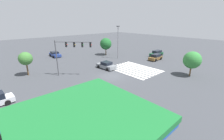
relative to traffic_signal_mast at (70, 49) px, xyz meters
name	(u,v)px	position (x,y,z in m)	size (l,w,h in m)	color
ground_plane	(112,76)	(-5.33, -5.33, -4.95)	(152.24, 152.24, 0.00)	#3D3F44
crosswalk_markings	(134,69)	(-5.33, -11.68, -4.95)	(10.05, 7.25, 0.01)	silver
traffic_signal_mast	(70,49)	(0.00, 0.00, 0.00)	(4.82, 4.82, 6.50)	#47474C
car_0	(106,65)	(-0.97, -7.57, -4.26)	(4.50, 2.42, 1.50)	gray
car_1	(156,57)	(-3.92, -21.74, -4.21)	(2.11, 4.31, 1.54)	brown
car_2	(14,123)	(-9.62, 10.91, -4.27)	(2.02, 4.15, 1.50)	navy
car_3	(55,54)	(17.24, -3.76, -4.28)	(4.56, 2.24, 1.43)	navy
car_4	(157,53)	(-1.47, -26.00, -4.20)	(1.97, 4.81, 1.58)	#144728
car_5	(68,101)	(-9.21, 5.27, -4.26)	(2.16, 4.89, 1.47)	silver
gas_station_canopy	(86,121)	(-17.99, 8.05, -0.76)	(7.82, 7.82, 4.74)	#23519E
pedestrian	(105,100)	(-12.41, 2.01, -4.03)	(0.41, 0.41, 1.65)	#232842
street_light_pole_a	(118,40)	(3.90, -15.62, 0.10)	(0.80, 0.36, 8.48)	slate
tree_corner_a	(25,59)	(5.68, 6.00, -1.76)	(2.41, 2.41, 4.41)	brown
tree_corner_b	(106,44)	(9.29, -15.92, -1.67)	(3.36, 3.36, 4.97)	brown
tree_corner_c	(192,60)	(-14.68, -16.44, -1.95)	(3.12, 3.12, 4.56)	brown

